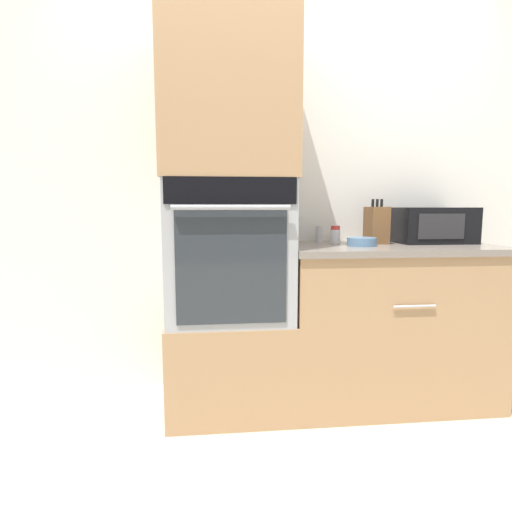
% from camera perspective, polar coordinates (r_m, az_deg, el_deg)
% --- Properties ---
extents(ground_plane, '(12.00, 12.00, 0.00)m').
position_cam_1_polar(ground_plane, '(2.21, 6.09, -23.44)').
color(ground_plane, beige).
extents(wall_back, '(8.00, 0.05, 2.50)m').
position_cam_1_polar(wall_back, '(2.53, 3.47, 9.99)').
color(wall_back, silver).
rests_on(wall_back, ground_plane).
extents(oven_cabinet_base, '(0.66, 0.60, 0.52)m').
position_cam_1_polar(oven_cabinet_base, '(2.33, -3.72, -14.63)').
color(oven_cabinet_base, '#A87F56').
rests_on(oven_cabinet_base, ground_plane).
extents(wall_oven, '(0.64, 0.64, 0.73)m').
position_cam_1_polar(wall_oven, '(2.17, -3.85, 0.95)').
color(wall_oven, '#9EA0A5').
rests_on(wall_oven, oven_cabinet_base).
extents(oven_cabinet_upper, '(0.66, 0.60, 0.89)m').
position_cam_1_polar(oven_cabinet_upper, '(2.24, -4.04, 22.12)').
color(oven_cabinet_upper, '#A87F56').
rests_on(oven_cabinet_upper, wall_oven).
extents(counter_unit, '(1.17, 0.63, 0.91)m').
position_cam_1_polar(counter_unit, '(2.47, 18.14, -8.97)').
color(counter_unit, '#A87F56').
rests_on(counter_unit, ground_plane).
extents(microwave, '(0.44, 0.32, 0.21)m').
position_cam_1_polar(microwave, '(2.61, 23.68, 4.07)').
color(microwave, black).
rests_on(microwave, counter_unit).
extents(knife_block, '(0.11, 0.15, 0.26)m').
position_cam_1_polar(knife_block, '(2.44, 16.82, 4.27)').
color(knife_block, brown).
rests_on(knife_block, counter_unit).
extents(bowl, '(0.16, 0.16, 0.05)m').
position_cam_1_polar(bowl, '(2.26, 14.87, 1.99)').
color(bowl, '#517599').
rests_on(bowl, counter_unit).
extents(condiment_jar_near, '(0.06, 0.06, 0.10)m').
position_cam_1_polar(condiment_jar_near, '(2.38, 11.25, 2.98)').
color(condiment_jar_near, silver).
rests_on(condiment_jar_near, counter_unit).
extents(condiment_jar_mid, '(0.04, 0.04, 0.10)m').
position_cam_1_polar(condiment_jar_mid, '(2.47, 8.97, 3.11)').
color(condiment_jar_mid, silver).
rests_on(condiment_jar_mid, counter_unit).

